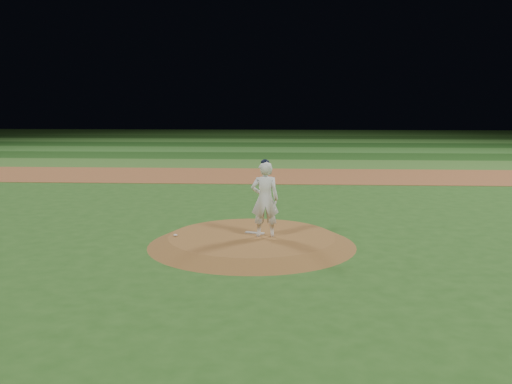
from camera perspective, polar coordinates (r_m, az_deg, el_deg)
name	(u,v)px	position (r m, az deg, el deg)	size (l,w,h in m)	color
ground	(252,245)	(15.21, -0.42, -5.29)	(120.00, 120.00, 0.00)	#27551B
infield_dirt_band	(269,176)	(28.96, 1.31, 1.64)	(70.00, 6.00, 0.02)	brown
outfield_stripe_0	(272,164)	(34.42, 1.61, 2.83)	(70.00, 5.00, 0.02)	#366424
outfield_stripe_1	(274,156)	(39.39, 1.81, 3.63)	(70.00, 5.00, 0.02)	#1A4215
outfield_stripe_2	(276,150)	(44.37, 1.97, 4.25)	(70.00, 5.00, 0.02)	#2F6625
outfield_stripe_3	(277,145)	(49.36, 2.09, 4.75)	(70.00, 5.00, 0.02)	#1B4516
outfield_stripe_4	(278,141)	(54.34, 2.19, 5.15)	(70.00, 5.00, 0.02)	#356F28
outfield_stripe_5	(279,137)	(59.33, 2.28, 5.49)	(70.00, 5.00, 0.02)	#1B4014
pitchers_mound	(252,240)	(15.18, -0.42, -4.84)	(5.50, 5.50, 0.25)	brown
pitching_rubber	(255,233)	(15.40, -0.12, -4.10)	(0.53, 0.13, 0.03)	silver
rosin_bag	(175,235)	(15.21, -8.06, -4.30)	(0.11, 0.11, 0.06)	silver
pitcher_on_mound	(265,199)	(14.86, 0.90, -0.70)	(0.76, 0.54, 2.04)	white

